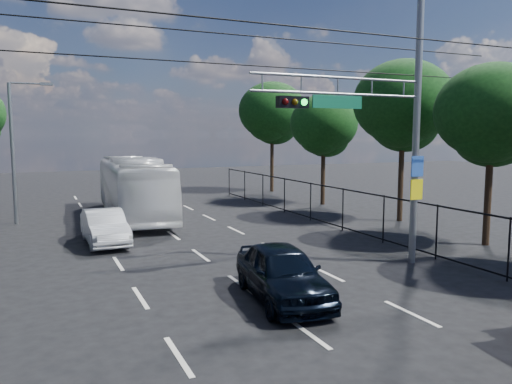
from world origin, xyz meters
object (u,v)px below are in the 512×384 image
signal_mast (388,111)px  white_bus (134,187)px  white_van (105,227)px  navy_hatchback (282,273)px

signal_mast → white_bus: 15.47m
white_bus → signal_mast: bearing=-63.8°
signal_mast → white_van: (-8.28, 7.53, -4.54)m
navy_hatchback → white_van: bearing=118.5°
signal_mast → navy_hatchback: bearing=-160.2°
white_bus → white_van: bearing=-107.5°
navy_hatchback → white_bus: 15.60m
navy_hatchback → white_van: navy_hatchback is taller
signal_mast → white_van: 12.08m
navy_hatchback → white_van: size_ratio=1.04×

